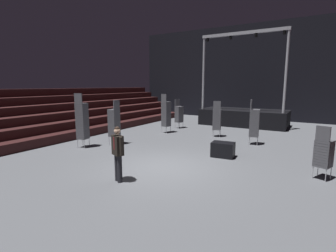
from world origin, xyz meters
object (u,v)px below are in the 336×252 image
chair_stack_front_right (114,122)px  stage_riser (244,116)px  equipment_road_case (223,150)px  man_with_tie (118,151)px  chair_stack_rear_left (324,152)px  chair_stack_mid_right (166,114)px  chair_stack_mid_centre (254,122)px  chair_stack_rear_right (82,121)px  chair_stack_front_left (217,119)px  chair_stack_mid_left (179,114)px

chair_stack_front_right → stage_riser: bearing=-23.0°
chair_stack_front_right → equipment_road_case: bearing=-83.8°
man_with_tie → chair_stack_rear_left: man_with_tie is taller
chair_stack_mid_right → equipment_road_case: chair_stack_mid_right is taller
chair_stack_rear_left → equipment_road_case: 3.61m
chair_stack_mid_centre → equipment_road_case: size_ratio=2.47×
chair_stack_rear_right → equipment_road_case: bearing=4.7°
chair_stack_mid_centre → chair_stack_rear_right: size_ratio=0.87×
chair_stack_front_left → chair_stack_mid_centre: bearing=-35.2°
chair_stack_mid_centre → chair_stack_front_left: bearing=-119.9°
chair_stack_mid_right → chair_stack_mid_centre: bearing=7.2°
chair_stack_front_left → chair_stack_front_right: (-3.71, -4.44, 0.08)m
chair_stack_rear_left → chair_stack_rear_right: 9.81m
chair_stack_mid_right → equipment_road_case: size_ratio=2.66×
chair_stack_rear_right → equipment_road_case: size_ratio=2.84×
chair_stack_mid_centre → chair_stack_mid_right: bearing=-102.8°
equipment_road_case → chair_stack_rear_left: bearing=-12.8°
stage_riser → chair_stack_mid_centre: bearing=-71.2°
chair_stack_mid_right → chair_stack_rear_left: chair_stack_mid_right is taller
chair_stack_rear_left → chair_stack_rear_right: chair_stack_rear_right is taller
chair_stack_front_left → chair_stack_rear_left: 6.92m
stage_riser → man_with_tie: stage_riser is taller
chair_stack_front_left → chair_stack_mid_centre: size_ratio=0.92×
stage_riser → chair_stack_front_left: 4.99m
chair_stack_front_left → chair_stack_mid_right: chair_stack_mid_right is taller
chair_stack_front_right → equipment_road_case: (5.38, 0.61, -0.80)m
chair_stack_mid_centre → equipment_road_case: chair_stack_mid_centre is taller
chair_stack_front_left → chair_stack_mid_right: 3.16m
chair_stack_rear_right → stage_riser: bearing=54.1°
chair_stack_mid_centre → equipment_road_case: bearing=-19.2°
stage_riser → chair_stack_front_left: size_ratio=3.14×
chair_stack_front_right → chair_stack_mid_left: bearing=-4.5°
chair_stack_rear_left → chair_stack_front_left: bearing=160.2°
stage_riser → chair_stack_rear_right: stage_riser is taller
chair_stack_mid_left → stage_riser: bearing=156.6°
chair_stack_mid_centre → chair_stack_rear_left: size_ratio=1.30×
chair_stack_front_left → chair_stack_rear_right: chair_stack_rear_right is taller
chair_stack_mid_left → chair_stack_rear_left: (8.41, -6.10, -0.13)m
chair_stack_mid_centre → stage_riser: bearing=-169.1°
chair_stack_front_left → stage_riser: bearing=74.0°
chair_stack_mid_left → chair_stack_rear_left: bearing=75.8°
chair_stack_rear_left → equipment_road_case: bearing=-170.7°
chair_stack_front_left → chair_stack_mid_centre: (2.25, -0.91, 0.08)m
chair_stack_mid_centre → chair_stack_mid_left: bearing=-121.3°
stage_riser → equipment_road_case: stage_riser is taller
stage_riser → equipment_road_case: 8.93m
chair_stack_rear_left → stage_riser: bearing=139.1°
chair_stack_front_left → chair_stack_front_right: size_ratio=0.92×
stage_riser → chair_stack_rear_left: 10.78m
chair_stack_front_left → chair_stack_rear_left: chair_stack_front_left is taller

